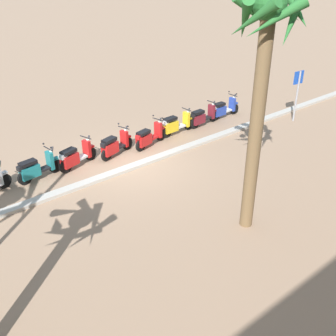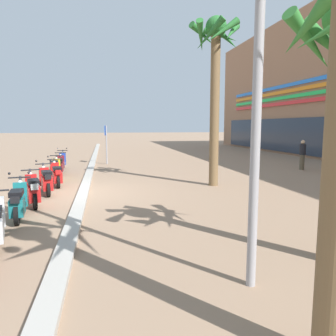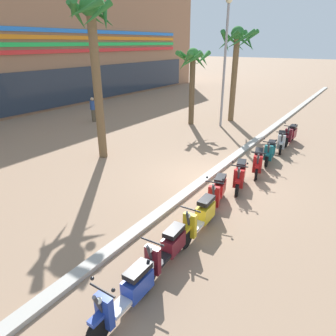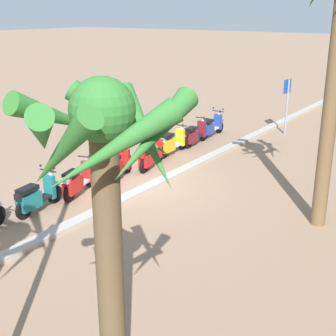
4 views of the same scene
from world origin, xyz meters
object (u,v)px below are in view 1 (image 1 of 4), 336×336
at_px(scooter_teal_far_back, 36,168).
at_px(crossing_sign, 297,90).
at_px(scooter_blue_mid_rear, 223,109).
at_px(scooter_red_gap_after_mid, 149,137).
at_px(scooter_maroon_lead_nearest, 202,117).
at_px(scooter_red_tail_end, 115,146).
at_px(scooter_red_second_in_line, 75,157).
at_px(scooter_yellow_mid_centre, 176,125).
at_px(palm_tree_by_mall_entrance, 264,60).

bearing_deg(scooter_teal_far_back, crossing_sign, 169.08).
bearing_deg(scooter_blue_mid_rear, scooter_teal_far_back, 0.73).
relative_size(scooter_red_gap_after_mid, crossing_sign, 0.76).
height_order(scooter_maroon_lead_nearest, scooter_red_gap_after_mid, scooter_red_gap_after_mid).
distance_m(scooter_maroon_lead_nearest, scooter_red_gap_after_mid, 3.34).
height_order(scooter_red_gap_after_mid, scooter_red_tail_end, same).
distance_m(scooter_red_gap_after_mid, crossing_sign, 7.54).
relative_size(scooter_red_second_in_line, scooter_teal_far_back, 1.01).
bearing_deg(scooter_yellow_mid_centre, palm_tree_by_mall_entrance, 67.15).
bearing_deg(scooter_red_second_in_line, scooter_red_tail_end, 176.57).
height_order(scooter_blue_mid_rear, palm_tree_by_mall_entrance, palm_tree_by_mall_entrance).
distance_m(scooter_maroon_lead_nearest, crossing_sign, 4.62).
bearing_deg(palm_tree_by_mall_entrance, scooter_red_tail_end, -85.19).
distance_m(scooter_yellow_mid_centre, scooter_teal_far_back, 6.43).
xyz_separation_m(scooter_red_gap_after_mid, scooter_red_second_in_line, (3.24, -0.23, 0.01)).
distance_m(scooter_blue_mid_rear, scooter_maroon_lead_nearest, 1.53).
bearing_deg(scooter_maroon_lead_nearest, crossing_sign, 149.21).
xyz_separation_m(crossing_sign, palm_tree_by_mall_entrance, (8.23, 4.20, 3.35)).
bearing_deg(scooter_teal_far_back, scooter_blue_mid_rear, -179.27).
distance_m(scooter_red_second_in_line, scooter_teal_far_back, 1.49).
distance_m(scooter_red_tail_end, scooter_red_second_in_line, 1.67).
height_order(scooter_teal_far_back, palm_tree_by_mall_entrance, palm_tree_by_mall_entrance).
bearing_deg(palm_tree_by_mall_entrance, scooter_red_second_in_line, -71.17).
height_order(scooter_red_gap_after_mid, crossing_sign, crossing_sign).
bearing_deg(crossing_sign, scooter_blue_mid_rear, -46.12).
relative_size(scooter_blue_mid_rear, scooter_red_tail_end, 1.06).
bearing_deg(scooter_teal_far_back, scooter_red_second_in_line, 177.99).
bearing_deg(scooter_red_second_in_line, crossing_sign, 167.83).
relative_size(scooter_red_gap_after_mid, scooter_red_tail_end, 1.05).
relative_size(scooter_maroon_lead_nearest, crossing_sign, 0.76).
relative_size(scooter_yellow_mid_centre, scooter_teal_far_back, 1.08).
xyz_separation_m(scooter_yellow_mid_centre, scooter_teal_far_back, (6.43, 0.00, -0.01)).
bearing_deg(scooter_maroon_lead_nearest, scooter_red_tail_end, 1.76).
height_order(scooter_maroon_lead_nearest, crossing_sign, crossing_sign).
bearing_deg(scooter_maroon_lead_nearest, scooter_teal_far_back, -0.01).
height_order(scooter_blue_mid_rear, crossing_sign, crossing_sign).
xyz_separation_m(scooter_yellow_mid_centre, palm_tree_by_mall_entrance, (2.74, 6.50, 4.39)).
relative_size(scooter_red_tail_end, scooter_red_second_in_line, 0.98).
distance_m(scooter_blue_mid_rear, scooter_teal_far_back, 9.59).
relative_size(crossing_sign, palm_tree_by_mall_entrance, 0.37).
bearing_deg(scooter_yellow_mid_centre, scooter_red_tail_end, 2.74).
distance_m(scooter_red_gap_after_mid, scooter_red_second_in_line, 3.25).
xyz_separation_m(scooter_teal_far_back, crossing_sign, (-11.92, 2.30, 1.06)).
xyz_separation_m(scooter_yellow_mid_centre, crossing_sign, (-5.49, 2.30, 1.04)).
relative_size(scooter_blue_mid_rear, scooter_red_second_in_line, 1.04).
xyz_separation_m(scooter_red_tail_end, scooter_teal_far_back, (3.16, -0.15, -0.01)).
distance_m(scooter_blue_mid_rear, crossing_sign, 3.52).
height_order(scooter_red_tail_end, palm_tree_by_mall_entrance, palm_tree_by_mall_entrance).
bearing_deg(crossing_sign, scooter_red_tail_end, -13.78).
xyz_separation_m(scooter_maroon_lead_nearest, scooter_red_gap_after_mid, (3.33, 0.28, 0.00)).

